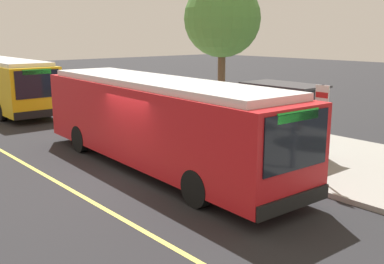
% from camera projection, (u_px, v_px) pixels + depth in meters
% --- Properties ---
extents(ground_plane, '(120.00, 120.00, 0.00)m').
position_uv_depth(ground_plane, '(136.00, 175.00, 14.23)').
color(ground_plane, '#232326').
extents(sidewalk_curb, '(44.00, 6.40, 0.15)m').
position_uv_depth(sidewalk_curb, '(261.00, 143.00, 18.04)').
color(sidewalk_curb, gray).
rests_on(sidewalk_curb, ground_plane).
extents(lane_stripe_center, '(36.00, 0.14, 0.01)m').
position_uv_depth(lane_stripe_center, '(72.00, 190.00, 12.82)').
color(lane_stripe_center, '#E0D64C').
rests_on(lane_stripe_center, ground_plane).
extents(transit_bus_main, '(11.66, 3.13, 2.95)m').
position_uv_depth(transit_bus_main, '(157.00, 120.00, 14.70)').
color(transit_bus_main, red).
rests_on(transit_bus_main, ground_plane).
extents(transit_bus_second, '(11.35, 2.81, 2.95)m').
position_uv_depth(transit_bus_second, '(1.00, 82.00, 25.97)').
color(transit_bus_second, gold).
rests_on(transit_bus_second, ground_plane).
extents(bus_shelter, '(2.90, 1.60, 2.48)m').
position_uv_depth(bus_shelter, '(282.00, 102.00, 16.35)').
color(bus_shelter, '#333338').
rests_on(bus_shelter, sidewalk_curb).
extents(waiting_bench, '(1.60, 0.48, 0.95)m').
position_uv_depth(waiting_bench, '(286.00, 137.00, 16.62)').
color(waiting_bench, brown).
rests_on(waiting_bench, sidewalk_curb).
extents(route_sign_post, '(0.44, 0.08, 2.80)m').
position_uv_depth(route_sign_post, '(321.00, 119.00, 13.03)').
color(route_sign_post, '#333338').
rests_on(route_sign_post, sidewalk_curb).
extents(pedestrian_commuter, '(0.24, 0.40, 1.69)m').
position_uv_depth(pedestrian_commuter, '(211.00, 120.00, 17.36)').
color(pedestrian_commuter, '#282D47').
rests_on(pedestrian_commuter, sidewalk_curb).
extents(street_tree_downstreet, '(3.61, 3.61, 6.70)m').
position_uv_depth(street_tree_downstreet, '(222.00, 19.00, 21.07)').
color(street_tree_downstreet, brown).
rests_on(street_tree_downstreet, sidewalk_curb).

